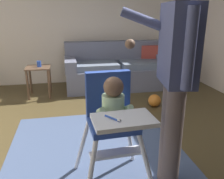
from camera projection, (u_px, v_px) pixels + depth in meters
The scene contains 9 objects.
ground at pixel (111, 153), 2.54m from camera, with size 6.31×7.06×0.10m, color #4D3F24.
wall_far at pixel (85, 19), 4.71m from camera, with size 5.51×0.06×2.55m, color silver.
area_rug at pixel (99, 164), 2.27m from camera, with size 1.81×2.39×0.01m, color #445578.
couch at pixel (118, 70), 4.62m from camera, with size 2.01×0.86×0.86m.
high_chair at pixel (112, 112), 1.82m from camera, with size 0.64×0.75×0.95m.
adult_standing at pixel (175, 78), 1.74m from camera, with size 0.51×0.55×1.64m.
toy_ball at pixel (154, 100), 3.66m from camera, with size 0.20×0.20×0.20m, color orange.
side_table at pixel (39, 75), 4.05m from camera, with size 0.40×0.40×0.52m.
sippy_cup at pixel (39, 64), 3.99m from camera, with size 0.07×0.07×0.10m, color #284CB7.
Camera 1 is at (-0.41, -2.17, 1.38)m, focal length 37.96 mm.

